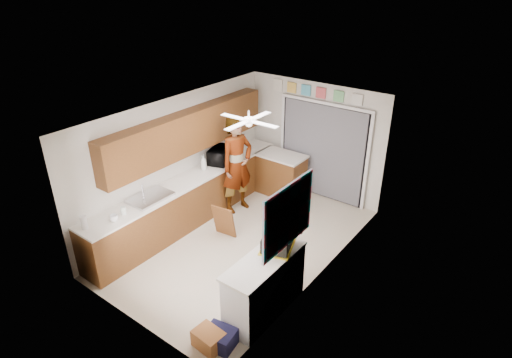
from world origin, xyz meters
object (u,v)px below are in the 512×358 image
Objects in this scene: dog at (287,213)px; man at (237,165)px; microwave at (221,155)px; suitcase at (278,240)px; cup at (114,218)px; cardboard_box at (209,339)px; soap_bottle at (203,162)px; paper_towel_roll at (84,222)px; navy_crate at (220,338)px.

man is at bearing -149.03° from dog.
microwave is 3.15m from suitcase.
man is at bearing 121.88° from suitcase.
cup is 0.27× the size of suitcase.
suitcase reaches higher than cardboard_box.
soap_bottle reaches higher than paper_towel_roll.
navy_crate is at bearing 3.44° from paper_towel_roll.
soap_bottle is 3.76m from cardboard_box.
microwave is 3.17m from paper_towel_roll.
paper_towel_roll is 2.79m from navy_crate.
microwave is at bearing 130.19° from navy_crate.
microwave is 0.47m from soap_bottle.
navy_crate is (2.62, 0.16, -0.93)m from paper_towel_roll.
paper_towel_roll reaches higher than navy_crate.
cardboard_box is (-0.18, -1.36, -0.92)m from suitcase.
navy_crate is 0.76× the size of dog.
dog is (1.13, 0.17, -0.81)m from man.
soap_bottle reaches higher than navy_crate.
microwave is at bearing 97.38° from man.
microwave is 2.76m from cup.
microwave reaches higher than cardboard_box.
cardboard_box is at bearing -136.13° from man.
soap_bottle is at bearing 156.29° from microwave.
soap_bottle is at bearing 89.44° from paper_towel_roll.
soap_bottle is 0.58× the size of dog.
paper_towel_roll is 3.04m from suitcase.
paper_towel_roll reaches higher than dog.
man reaches higher than soap_bottle.
cardboard_box is (2.43, -3.12, -0.97)m from microwave.
cup is 0.61× the size of paper_towel_roll.
suitcase is 1.26× the size of navy_crate.
navy_crate is 0.20× the size of man.
soap_bottle is at bearing 94.02° from cup.
cup is at bearing 171.16° from cardboard_box.
suitcase is at bearing 21.73° from cup.
cup is at bearing -85.98° from soap_bottle.
man reaches higher than microwave.
dog is (-0.85, 3.25, 0.08)m from cardboard_box.
paper_towel_roll is 0.43× the size of suitcase.
navy_crate is (2.54, -3.01, -0.97)m from microwave.
suitcase is 1.56m from navy_crate.
soap_bottle reaches higher than cardboard_box.
navy_crate is 3.29m from dog.
suitcase is at bearing -38.88° from dog.
soap_bottle is 0.15× the size of man.
soap_bottle is 2.27× the size of cup.
microwave is 4.20× the size of cup.
cup is 0.34× the size of cardboard_box.
suitcase is (2.67, -1.29, -0.04)m from soap_bottle.
microwave is at bearing -152.50° from dog.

